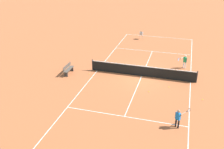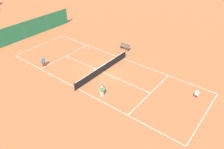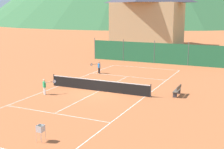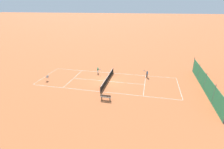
# 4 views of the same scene
# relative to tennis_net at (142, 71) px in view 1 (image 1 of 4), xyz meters

# --- Properties ---
(ground_plane) EXTENTS (600.00, 600.00, 0.00)m
(ground_plane) POSITION_rel_tennis_net_xyz_m (0.00, 0.00, -0.50)
(ground_plane) COLOR #B25B33
(court_line_markings) EXTENTS (8.25, 23.85, 0.01)m
(court_line_markings) POSITION_rel_tennis_net_xyz_m (0.00, 0.00, -0.50)
(court_line_markings) COLOR white
(court_line_markings) RESTS_ON ground
(tennis_net) EXTENTS (9.18, 0.08, 1.06)m
(tennis_net) POSITION_rel_tennis_net_xyz_m (0.00, 0.00, 0.00)
(tennis_net) COLOR #2D2D2D
(tennis_net) RESTS_ON ground
(player_far_baseline) EXTENTS (0.84, 0.88, 1.27)m
(player_far_baseline) POSITION_rel_tennis_net_xyz_m (-3.45, -2.79, 0.24)
(player_far_baseline) COLOR white
(player_far_baseline) RESTS_ON ground
(player_far_service) EXTENTS (0.88, 0.84, 1.27)m
(player_far_service) POSITION_rel_tennis_net_xyz_m (-3.41, 6.60, 0.24)
(player_far_service) COLOR black
(player_far_service) RESTS_ON ground
(tennis_ball_by_net_right) EXTENTS (0.07, 0.07, 0.07)m
(tennis_ball_by_net_right) POSITION_rel_tennis_net_xyz_m (4.55, 0.98, -0.47)
(tennis_ball_by_net_right) COLOR #CCE033
(tennis_ball_by_net_right) RESTS_ON ground
(tennis_ball_by_net_left) EXTENTS (0.07, 0.07, 0.07)m
(tennis_ball_by_net_left) POSITION_rel_tennis_net_xyz_m (-1.03, 2.67, -0.47)
(tennis_ball_by_net_left) COLOR #CCE033
(tennis_ball_by_net_left) RESTS_ON ground
(tennis_ball_alley_left) EXTENTS (0.07, 0.07, 0.07)m
(tennis_ball_alley_left) POSITION_rel_tennis_net_xyz_m (-2.45, 1.45, -0.47)
(tennis_ball_alley_left) COLOR #CCE033
(tennis_ball_alley_left) RESTS_ON ground
(tennis_ball_near_corner) EXTENTS (0.07, 0.07, 0.07)m
(tennis_ball_near_corner) POSITION_rel_tennis_net_xyz_m (-4.99, 2.77, -0.47)
(tennis_ball_near_corner) COLOR #CCE033
(tennis_ball_near_corner) RESTS_ON ground
(ball_hopper) EXTENTS (0.36, 0.36, 0.89)m
(ball_hopper) POSITION_rel_tennis_net_xyz_m (1.97, -10.40, 0.16)
(ball_hopper) COLOR #B7B7BC
(ball_hopper) RESTS_ON ground
(courtside_bench) EXTENTS (0.36, 1.50, 0.84)m
(courtside_bench) POSITION_rel_tennis_net_xyz_m (6.34, 1.31, -0.05)
(courtside_bench) COLOR #51473D
(courtside_bench) RESTS_ON ground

